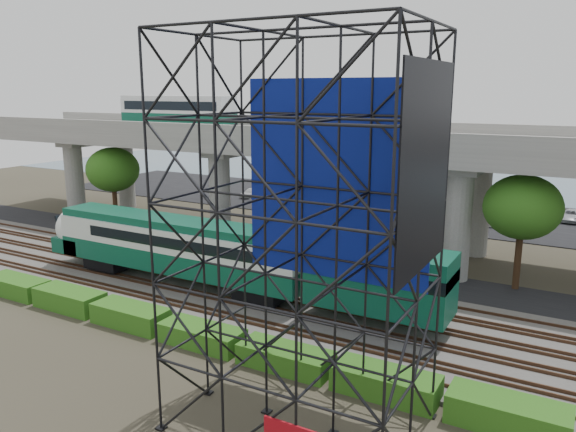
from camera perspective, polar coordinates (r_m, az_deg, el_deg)
The scene contains 13 objects.
ground at distance 33.97m, azimuth -5.56°, elevation -9.78°, with size 140.00×140.00×0.00m, color #474233.
ballast_bed at distance 35.47m, azimuth -3.69°, elevation -8.57°, with size 90.00×12.00×0.20m, color slate.
service_road at distance 42.44m, azimuth 2.59°, elevation -5.02°, with size 90.00×5.00×0.08m, color black.
parking_lot at distance 63.65m, azimuth 12.19°, elevation 0.73°, with size 90.00×18.00×0.08m, color black.
harbor_water at distance 84.61m, azimuth 16.68°, elevation 3.39°, with size 140.00×40.00×0.03m, color #466374.
rail_tracks at distance 35.41m, azimuth -3.70°, elevation -8.30°, with size 90.00×9.52×0.16m.
commuter_train at distance 36.62m, azimuth -8.58°, elevation -3.41°, with size 29.30×3.06×4.30m.
overpass at distance 46.17m, azimuth 4.39°, elevation 6.79°, with size 80.00×12.00×12.40m.
scaffold_tower at distance 20.74m, azimuth 1.24°, elevation -2.64°, with size 9.36×6.36×15.00m.
hedge_strip at distance 30.04m, azimuth -8.75°, elevation -11.83°, with size 34.60×1.80×1.20m.
trees at distance 48.18m, azimuth 0.75°, elevation 3.90°, with size 40.94×16.94×7.69m.
suv at distance 47.78m, azimuth -7.25°, elevation -2.12°, with size 2.42×5.24×1.46m, color black.
parked_cars at distance 63.07m, azimuth 12.63°, elevation 1.18°, with size 37.06×9.25×1.31m.
Camera 1 is at (18.15, -25.62, 12.98)m, focal length 35.00 mm.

